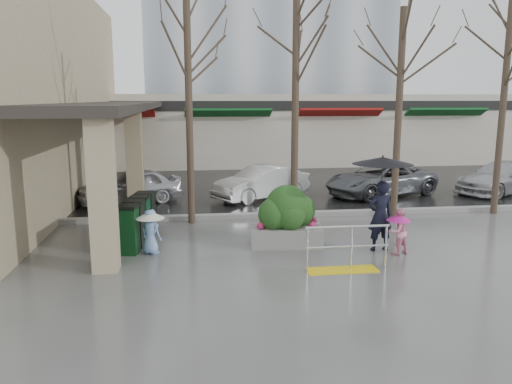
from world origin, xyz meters
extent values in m
plane|color=#51514F|center=(0.00, 0.00, 0.00)|extent=(120.00, 120.00, 0.00)
cube|color=black|center=(0.00, 22.00, 0.01)|extent=(120.00, 36.00, 0.01)
cube|color=gray|center=(0.00, 4.00, 0.07)|extent=(120.00, 0.30, 0.15)
cube|color=#2D2823|center=(-4.80, 8.00, 3.62)|extent=(2.80, 18.00, 0.25)
cube|color=tan|center=(-3.90, -0.50, 1.75)|extent=(0.55, 0.55, 3.50)
cube|color=tan|center=(-3.90, 6.00, 1.75)|extent=(0.55, 0.55, 3.50)
cube|color=beige|center=(2.00, 18.00, 2.00)|extent=(34.00, 6.00, 4.00)
cube|color=maroon|center=(-6.00, 15.10, 2.85)|extent=(4.50, 1.68, 0.87)
cube|color=#0F4C1E|center=(0.00, 15.10, 2.85)|extent=(4.50, 1.68, 0.87)
cube|color=maroon|center=(6.00, 15.10, 2.85)|extent=(4.50, 1.68, 0.87)
cube|color=#0F4C1E|center=(12.00, 15.10, 2.85)|extent=(4.50, 1.68, 0.87)
cube|color=black|center=(2.00, 15.10, 3.40)|extent=(34.00, 0.35, 0.50)
cube|color=yellow|center=(1.30, -1.20, 0.01)|extent=(1.60, 0.50, 0.02)
cylinder|color=silver|center=(0.50, -1.20, 0.50)|extent=(0.05, 0.05, 1.00)
cylinder|color=silver|center=(1.50, -1.20, 0.50)|extent=(0.05, 0.05, 1.00)
cylinder|color=silver|center=(2.30, -1.20, 0.50)|extent=(0.05, 0.05, 1.00)
cylinder|color=silver|center=(1.40, -1.20, 1.00)|extent=(1.90, 0.06, 0.06)
cylinder|color=silver|center=(1.40, -1.20, 0.55)|extent=(1.90, 0.04, 0.04)
cylinder|color=#382B21|center=(-2.00, 3.60, 3.40)|extent=(0.22, 0.22, 6.80)
cylinder|color=#382B21|center=(1.20, 3.60, 3.50)|extent=(0.22, 0.22, 7.00)
cylinder|color=#382B21|center=(4.50, 3.60, 3.25)|extent=(0.22, 0.22, 6.50)
cylinder|color=#382B21|center=(8.00, 3.60, 3.60)|extent=(0.22, 0.22, 7.20)
imported|color=black|center=(2.67, 0.14, 0.89)|extent=(0.68, 0.47, 1.78)
cylinder|color=black|center=(2.67, 0.14, 1.81)|extent=(0.02, 0.02, 1.12)
cone|color=black|center=(2.67, 0.14, 2.28)|extent=(1.50, 1.50, 0.18)
sphere|color=black|center=(2.67, 0.14, 2.39)|extent=(0.05, 0.05, 0.05)
imported|color=pink|center=(3.00, -0.22, 0.57)|extent=(0.67, 0.60, 1.14)
cylinder|color=black|center=(3.00, -0.22, 0.78)|extent=(0.02, 0.02, 0.49)
cone|color=#D8229B|center=(3.00, -0.22, 0.94)|extent=(0.60, 0.60, 0.18)
sphere|color=black|center=(3.00, -0.22, 1.05)|extent=(0.05, 0.05, 0.05)
imported|color=#7FA9E3|center=(-3.00, 0.60, 0.56)|extent=(0.65, 0.61, 1.11)
cylinder|color=black|center=(-3.00, 0.60, 0.81)|extent=(0.02, 0.02, 0.52)
cone|color=white|center=(-3.00, 0.60, 0.98)|extent=(0.70, 0.70, 0.18)
sphere|color=black|center=(-3.00, 0.60, 1.09)|extent=(0.05, 0.05, 0.05)
cube|color=gray|center=(0.44, 0.86, 0.25)|extent=(1.92, 1.12, 0.51)
ellipsoid|color=#123812|center=(0.44, 0.86, 1.01)|extent=(1.12, 1.01, 1.17)
sphere|color=#123812|center=(0.08, 0.76, 0.87)|extent=(0.81, 0.81, 0.81)
sphere|color=#123812|center=(0.79, 1.02, 0.89)|extent=(0.85, 0.85, 0.85)
cube|color=#0C3816|center=(-3.55, 0.69, 0.57)|extent=(0.53, 0.53, 1.13)
cube|color=black|center=(-3.55, 0.69, 1.18)|extent=(0.57, 0.57, 0.08)
cube|color=black|center=(-3.46, 1.24, 0.57)|extent=(0.53, 0.53, 1.13)
cube|color=black|center=(-3.46, 1.24, 1.18)|extent=(0.57, 0.57, 0.08)
cube|color=#0E3D22|center=(-3.36, 1.80, 0.57)|extent=(0.53, 0.53, 1.13)
cube|color=black|center=(-3.36, 1.80, 1.18)|extent=(0.57, 0.57, 0.08)
cube|color=black|center=(-3.27, 2.36, 0.57)|extent=(0.53, 0.53, 1.13)
cube|color=black|center=(-3.27, 2.36, 1.18)|extent=(0.57, 0.57, 0.08)
imported|color=silver|center=(-4.21, 6.88, 0.63)|extent=(3.98, 2.61, 1.26)
imported|color=silver|center=(0.65, 7.00, 0.63)|extent=(3.97, 3.09, 1.26)
imported|color=#5B5E63|center=(5.40, 7.09, 0.63)|extent=(4.98, 3.52, 1.26)
imported|color=#B3B4B8|center=(10.48, 6.97, 0.63)|extent=(4.69, 3.31, 1.26)
camera|label=1|loc=(-1.98, -11.46, 3.77)|focal=35.00mm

